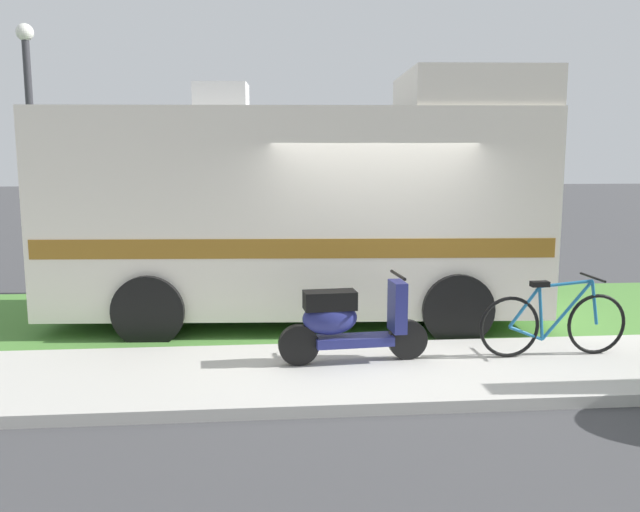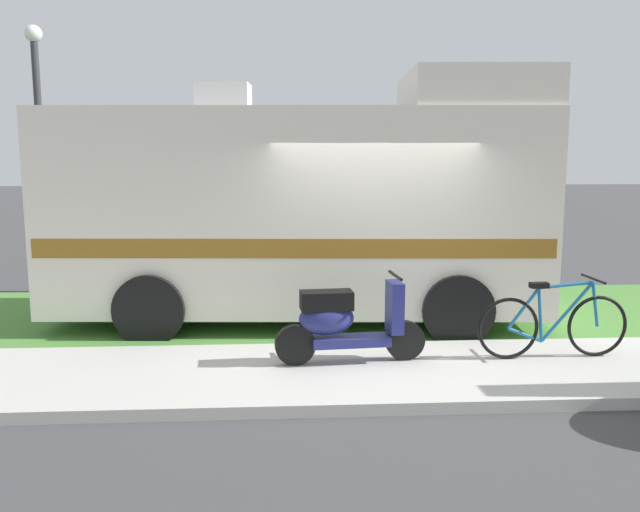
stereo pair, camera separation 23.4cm
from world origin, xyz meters
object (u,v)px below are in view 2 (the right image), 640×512
Objects in this scene: motorhome_rv at (305,207)px; street_lamp_post at (40,134)px; scooter at (345,322)px; pickup_truck_near at (347,223)px; bicycle at (553,324)px.

motorhome_rv is 1.51× the size of street_lamp_post.
scooter is at bearing -81.27° from motorhome_rv.
scooter is 6.72m from pickup_truck_near.
pickup_truck_near is 6.03m from street_lamp_post.
motorhome_rv is 2.49m from scooter.
motorhome_rv is 3.63m from bicycle.
motorhome_rv reaches higher than pickup_truck_near.
street_lamp_post is at bearing -158.56° from pickup_truck_near.
pickup_truck_near is 1.28× the size of street_lamp_post.
scooter is at bearing -96.01° from pickup_truck_near.
pickup_truck_near is at bearing 76.79° from motorhome_rv.
scooter is at bearing -44.36° from street_lamp_post.
bicycle is at bearing -32.98° from street_lamp_post.
motorhome_rv is at bearing 140.53° from bicycle.
bicycle is 8.61m from street_lamp_post.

